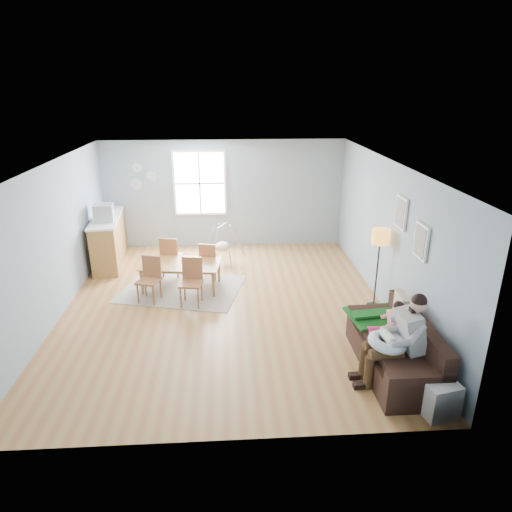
{
  "coord_description": "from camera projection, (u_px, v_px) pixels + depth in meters",
  "views": [
    {
      "loc": [
        0.07,
        -7.8,
        3.98
      ],
      "look_at": [
        0.58,
        0.01,
        1.0
      ],
      "focal_mm": 32.0,
      "sensor_mm": 36.0,
      "label": 1
    }
  ],
  "objects": [
    {
      "name": "chair_sw",
      "position": [
        150.0,
        276.0,
        8.77
      ],
      "size": [
        0.5,
        0.5,
        0.88
      ],
      "color": "brown",
      "rests_on": "rug"
    },
    {
      "name": "pictures",
      "position": [
        410.0,
        226.0,
        7.23
      ],
      "size": [
        0.05,
        1.34,
        0.74
      ],
      "color": "white",
      "rests_on": "room"
    },
    {
      "name": "toddler",
      "position": [
        390.0,
        321.0,
        6.71
      ],
      "size": [
        0.52,
        0.27,
        0.81
      ],
      "color": "white",
      "rests_on": "sofa"
    },
    {
      "name": "chair_nw",
      "position": [
        171.0,
        254.0,
        9.82
      ],
      "size": [
        0.5,
        0.5,
        0.91
      ],
      "color": "brown",
      "rests_on": "rug"
    },
    {
      "name": "beige_pillow",
      "position": [
        401.0,
        308.0,
        7.03
      ],
      "size": [
        0.17,
        0.47,
        0.46
      ],
      "primitive_type": "cube",
      "rotation": [
        0.0,
        0.0,
        -0.09
      ],
      "color": "#BAA58E",
      "rests_on": "sofa"
    },
    {
      "name": "chair_se",
      "position": [
        192.0,
        278.0,
        8.63
      ],
      "size": [
        0.47,
        0.47,
        0.91
      ],
      "color": "brown",
      "rests_on": "rug"
    },
    {
      "name": "room",
      "position": [
        223.0,
        180.0,
        7.82
      ],
      "size": [
        8.4,
        9.4,
        3.9
      ],
      "color": "#9F6438"
    },
    {
      "name": "storage_cube",
      "position": [
        439.0,
        398.0,
        5.78
      ],
      "size": [
        0.49,
        0.45,
        0.47
      ],
      "color": "silver",
      "rests_on": "room"
    },
    {
      "name": "nursing_pillow",
      "position": [
        387.0,
        342.0,
        6.27
      ],
      "size": [
        0.58,
        0.57,
        0.22
      ],
      "primitive_type": "torus",
      "rotation": [
        0.0,
        0.14,
        -0.06
      ],
      "color": "silver",
      "rests_on": "father"
    },
    {
      "name": "monitor",
      "position": [
        103.0,
        213.0,
        9.99
      ],
      "size": [
        0.45,
        0.43,
        0.38
      ],
      "color": "#A1A1A5",
      "rests_on": "counter"
    },
    {
      "name": "dining_table",
      "position": [
        181.0,
        276.0,
        9.31
      ],
      "size": [
        1.69,
        1.09,
        0.56
      ],
      "primitive_type": "imported",
      "rotation": [
        0.0,
        0.0,
        -0.13
      ],
      "color": "olive",
      "rests_on": "rug"
    },
    {
      "name": "floor_lamp",
      "position": [
        380.0,
        243.0,
        8.21
      ],
      "size": [
        0.31,
        0.31,
        1.54
      ],
      "color": "black",
      "rests_on": "room"
    },
    {
      "name": "counter",
      "position": [
        109.0,
        240.0,
        10.6
      ],
      "size": [
        0.78,
        2.05,
        1.12
      ],
      "color": "olive",
      "rests_on": "room"
    },
    {
      "name": "green_throw",
      "position": [
        379.0,
        316.0,
        7.22
      ],
      "size": [
        1.02,
        0.87,
        0.04
      ],
      "primitive_type": "cube",
      "rotation": [
        0.0,
        0.0,
        0.13
      ],
      "color": "#12511E",
      "rests_on": "sofa"
    },
    {
      "name": "infant",
      "position": [
        387.0,
        336.0,
        6.27
      ],
      "size": [
        0.17,
        0.38,
        0.14
      ],
      "color": "white",
      "rests_on": "nursing_pillow"
    },
    {
      "name": "wall_plates",
      "position": [
        142.0,
        177.0,
        11.15
      ],
      "size": [
        0.67,
        0.02,
        0.66
      ],
      "color": "#94A6B2",
      "rests_on": "room"
    },
    {
      "name": "chair_ne",
      "position": [
        209.0,
        259.0,
        9.71
      ],
      "size": [
        0.46,
        0.46,
        0.83
      ],
      "color": "brown",
      "rests_on": "rug"
    },
    {
      "name": "baby_swing",
      "position": [
        222.0,
        246.0,
        10.68
      ],
      "size": [
        1.16,
        1.17,
        0.9
      ],
      "color": "#A1A1A5",
      "rests_on": "room"
    },
    {
      "name": "rug",
      "position": [
        182.0,
        288.0,
        9.41
      ],
      "size": [
        2.71,
        2.3,
        0.01
      ],
      "primitive_type": "cube",
      "rotation": [
        0.0,
        0.0,
        -0.24
      ],
      "color": "gray",
      "rests_on": "room"
    },
    {
      "name": "sofa",
      "position": [
        397.0,
        352.0,
        6.68
      ],
      "size": [
        0.87,
        2.02,
        0.82
      ],
      "color": "black",
      "rests_on": "room"
    },
    {
      "name": "father",
      "position": [
        399.0,
        337.0,
        6.25
      ],
      "size": [
        0.98,
        0.46,
        1.35
      ],
      "color": "gray",
      "rests_on": "sofa"
    },
    {
      "name": "window",
      "position": [
        200.0,
        183.0,
        11.29
      ],
      "size": [
        1.32,
        0.08,
        1.62
      ],
      "color": "white",
      "rests_on": "room"
    }
  ]
}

